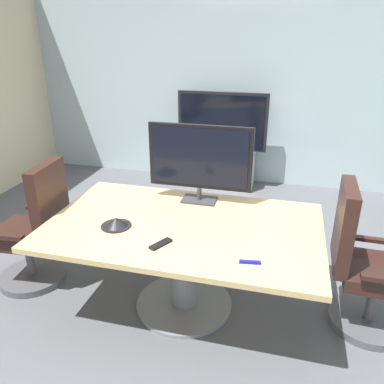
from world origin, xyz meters
TOP-DOWN VIEW (x-y plane):
  - ground_plane at (0.00, 0.00)m, footprint 6.91×6.91m
  - wall_back_glass_partition at (0.00, 2.85)m, footprint 5.91×0.10m
  - conference_table at (0.11, -0.11)m, footprint 1.98×1.22m
  - office_chair_left at (-1.18, -0.10)m, footprint 0.61×0.59m
  - office_chair_right at (1.40, 0.03)m, footprint 0.60×0.58m
  - tv_monitor at (0.13, 0.33)m, footprint 0.84×0.18m
  - wall_display_unit at (-0.08, 2.50)m, footprint 1.20×0.36m
  - conference_phone at (-0.35, -0.27)m, footprint 0.22×0.22m
  - remote_control at (0.05, -0.44)m, footprint 0.12×0.17m
  - whiteboard_marker at (0.64, -0.50)m, footprint 0.13×0.04m

SIDE VIEW (x-z plane):
  - ground_plane at x=0.00m, z-range 0.00..0.00m
  - wall_display_unit at x=-0.08m, z-range -0.21..1.10m
  - office_chair_left at x=-1.18m, z-range -0.09..1.00m
  - office_chair_right at x=1.40m, z-range -0.09..1.00m
  - conference_table at x=0.11m, z-range 0.19..0.92m
  - remote_control at x=0.05m, z-range 0.73..0.75m
  - whiteboard_marker at x=0.64m, z-range 0.73..0.75m
  - conference_phone at x=-0.35m, z-range 0.73..0.80m
  - tv_monitor at x=0.13m, z-range 0.78..1.41m
  - wall_back_glass_partition at x=0.00m, z-range 0.00..2.77m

